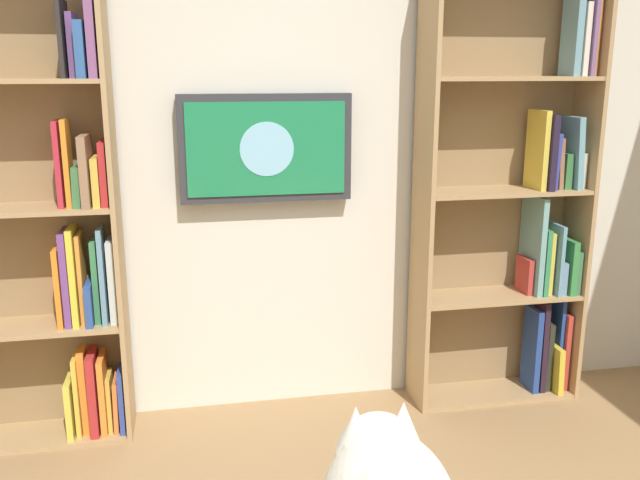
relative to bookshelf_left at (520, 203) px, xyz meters
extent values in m
cube|color=silver|center=(1.23, -0.16, 0.32)|extent=(4.52, 0.06, 2.70)
cube|color=tan|center=(-0.32, 0.03, 0.07)|extent=(0.02, 0.28, 2.18)
cube|color=tan|center=(0.52, 0.03, 0.07)|extent=(0.02, 0.28, 2.18)
cube|color=#93754E|center=(0.10, -0.11, 0.07)|extent=(0.86, 0.01, 2.18)
cube|color=tan|center=(0.10, 0.03, -1.02)|extent=(0.81, 0.27, 0.02)
cube|color=tan|center=(0.10, 0.03, -0.47)|extent=(0.81, 0.27, 0.02)
cube|color=tan|center=(0.10, 0.03, 0.07)|extent=(0.81, 0.27, 0.02)
cube|color=tan|center=(0.10, 0.03, 0.61)|extent=(0.81, 0.27, 0.02)
cube|color=#B63A2F|center=(-0.28, 0.03, -0.80)|extent=(0.03, 0.16, 0.42)
cube|color=#22448D|center=(-0.25, 0.02, -0.75)|extent=(0.02, 0.14, 0.51)
cube|color=gold|center=(-0.23, 0.04, -0.88)|extent=(0.04, 0.23, 0.25)
cube|color=#2A2B20|center=(-0.19, 0.03, -0.82)|extent=(0.03, 0.13, 0.37)
cube|color=#291927|center=(-0.15, 0.02, -0.76)|extent=(0.04, 0.19, 0.49)
cube|color=navy|center=(-0.11, 0.03, -0.78)|extent=(0.03, 0.15, 0.45)
cube|color=#3D6F4B|center=(-0.28, 0.04, -0.35)|extent=(0.02, 0.21, 0.22)
cube|color=#348341|center=(-0.25, 0.03, -0.33)|extent=(0.03, 0.23, 0.28)
cube|color=#6C8DB0|center=(-0.21, 0.04, -0.38)|extent=(0.03, 0.18, 0.17)
cube|color=#6192AA|center=(-0.18, 0.03, -0.28)|extent=(0.02, 0.23, 0.36)
cube|color=#E2C546|center=(-0.15, 0.04, -0.31)|extent=(0.02, 0.12, 0.32)
cube|color=#338252|center=(-0.11, 0.03, -0.30)|extent=(0.03, 0.19, 0.34)
cube|color=#6DA2A3|center=(-0.08, 0.02, -0.21)|extent=(0.03, 0.23, 0.50)
cube|color=#B33632|center=(-0.04, 0.02, -0.37)|extent=(0.03, 0.14, 0.18)
cube|color=beige|center=(-0.28, 0.02, 0.16)|extent=(0.04, 0.16, 0.17)
cube|color=#6598A8|center=(-0.23, 0.03, 0.25)|extent=(0.05, 0.22, 0.35)
cube|color=#366F3B|center=(-0.20, 0.02, 0.16)|extent=(0.04, 0.16, 0.17)
cube|color=#916247|center=(-0.16, 0.03, 0.20)|extent=(0.03, 0.14, 0.25)
cube|color=#374095|center=(-0.12, 0.03, 0.21)|extent=(0.04, 0.18, 0.27)
cube|color=#21192E|center=(-0.09, 0.04, 0.26)|extent=(0.03, 0.21, 0.36)
cube|color=gold|center=(-0.05, 0.03, 0.27)|extent=(0.03, 0.19, 0.38)
cube|color=orange|center=(-0.29, 0.03, 0.83)|extent=(0.02, 0.14, 0.42)
cube|color=slate|center=(-0.26, 0.04, 0.85)|extent=(0.02, 0.18, 0.46)
cube|color=silver|center=(-0.23, 0.02, 0.78)|extent=(0.03, 0.17, 0.33)
cube|color=#6896A7|center=(-0.19, 0.03, 0.82)|extent=(0.03, 0.15, 0.41)
cube|color=tan|center=(1.95, 0.03, 0.06)|extent=(0.02, 0.28, 2.18)
cube|color=#93754E|center=(2.36, -0.11, 0.06)|extent=(0.85, 0.01, 2.18)
cube|color=tan|center=(2.36, 0.03, -1.02)|extent=(0.81, 0.27, 0.02)
cube|color=tan|center=(2.36, 0.03, -0.48)|extent=(0.81, 0.27, 0.02)
cube|color=tan|center=(2.36, 0.03, 0.06)|extent=(0.81, 0.27, 0.02)
cube|color=tan|center=(2.36, 0.03, 0.60)|extent=(0.81, 0.27, 0.02)
cube|color=#344798|center=(1.98, 0.04, -0.86)|extent=(0.02, 0.17, 0.30)
cube|color=orange|center=(2.01, 0.02, -0.88)|extent=(0.03, 0.18, 0.25)
cube|color=gold|center=(2.04, 0.02, -0.87)|extent=(0.02, 0.16, 0.27)
cube|color=orange|center=(2.06, 0.03, -0.82)|extent=(0.03, 0.20, 0.37)
cube|color=#AE2828|center=(2.10, 0.04, -0.81)|extent=(0.04, 0.19, 0.39)
cube|color=orange|center=(2.15, 0.03, -0.80)|extent=(0.04, 0.13, 0.41)
cube|color=gold|center=(2.18, 0.04, -0.82)|extent=(0.02, 0.15, 0.38)
cube|color=gold|center=(2.21, 0.03, -0.87)|extent=(0.03, 0.21, 0.27)
cube|color=silver|center=(1.98, 0.02, -0.28)|extent=(0.03, 0.17, 0.38)
cube|color=#628EA8|center=(2.02, 0.04, -0.25)|extent=(0.02, 0.16, 0.44)
cube|color=#3A7F4C|center=(2.05, 0.03, -0.28)|extent=(0.03, 0.12, 0.38)
cube|color=#2B4990|center=(2.09, 0.04, -0.37)|extent=(0.03, 0.19, 0.19)
cube|color=orange|center=(2.12, 0.02, -0.26)|extent=(0.02, 0.16, 0.41)
cube|color=gold|center=(2.15, 0.03, -0.25)|extent=(0.03, 0.18, 0.44)
cube|color=#6F3F84|center=(2.18, 0.02, -0.25)|extent=(0.03, 0.19, 0.43)
cube|color=orange|center=(2.21, 0.02, -0.29)|extent=(0.02, 0.20, 0.36)
cube|color=red|center=(1.98, 0.02, 0.21)|extent=(0.03, 0.21, 0.28)
cube|color=gold|center=(2.02, 0.03, 0.18)|extent=(0.03, 0.19, 0.21)
cube|color=#906B4D|center=(2.06, 0.04, 0.23)|extent=(0.03, 0.22, 0.31)
cube|color=#3F7442|center=(2.10, 0.03, 0.16)|extent=(0.04, 0.18, 0.18)
cube|color=orange|center=(2.13, 0.04, 0.26)|extent=(0.02, 0.13, 0.37)
cube|color=#B62735|center=(2.16, 0.02, 0.26)|extent=(0.02, 0.18, 0.37)
cube|color=#814D7E|center=(1.99, 0.03, 0.77)|extent=(0.03, 0.23, 0.32)
cube|color=#2D5692|center=(2.03, 0.04, 0.73)|extent=(0.04, 0.24, 0.23)
cube|color=#6E467C|center=(2.07, 0.02, 0.74)|extent=(0.03, 0.17, 0.26)
cube|color=#272323|center=(2.10, 0.04, 0.77)|extent=(0.02, 0.22, 0.31)
cube|color=#333338|center=(1.26, -0.08, 0.29)|extent=(0.81, 0.06, 0.50)
cube|color=#1E7F4C|center=(1.26, -0.05, 0.29)|extent=(0.74, 0.01, 0.43)
cylinder|color=#8CCCEA|center=(1.26, -0.04, 0.29)|extent=(0.25, 0.00, 0.25)
sphere|color=silver|center=(1.34, 2.13, 0.02)|extent=(0.15, 0.15, 0.15)
cone|color=silver|center=(1.30, 2.13, 0.08)|extent=(0.07, 0.07, 0.08)
cone|color=silver|center=(1.38, 2.13, 0.08)|extent=(0.07, 0.07, 0.08)
cone|color=beige|center=(1.30, 2.14, 0.07)|extent=(0.04, 0.04, 0.06)
cone|color=beige|center=(1.38, 2.14, 0.07)|extent=(0.04, 0.04, 0.06)
camera|label=1|loc=(1.64, 3.10, 0.65)|focal=38.33mm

